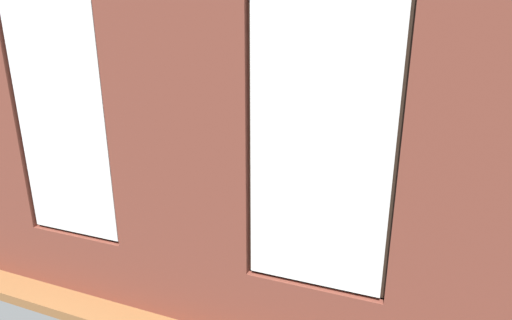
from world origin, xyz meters
TOP-DOWN VIEW (x-y plane):
  - ground_plane at (0.00, 0.00)m, footprint 6.24×5.53m
  - brick_wall_with_windows at (-0.00, 2.38)m, footprint 5.64×0.30m
  - white_wall_right at (2.77, 0.20)m, footprint 0.10×4.53m
  - couch_by_window at (0.44, 1.73)m, footprint 1.81×0.87m
  - couch_left at (-2.12, 0.27)m, footprint 0.94×2.04m
  - coffee_table at (0.26, -0.12)m, footprint 1.28×0.88m
  - cup_ceramic at (0.64, 0.01)m, footprint 0.07×0.07m
  - remote_gray at (-0.10, -0.28)m, footprint 0.17×0.05m
  - remote_silver at (0.26, -0.12)m, footprint 0.08×0.18m
  - media_console at (2.47, 0.00)m, footprint 1.23×0.42m
  - tv_flatscreen at (2.47, -0.00)m, footprint 1.16×0.20m
  - papasan_chair at (0.38, -1.51)m, footprint 1.07×1.07m
  - potted_plant_near_tv at (1.94, 1.07)m, footprint 1.04×1.17m
  - potted_plant_corner_near_left at (-2.28, -1.77)m, footprint 0.83×0.79m
  - potted_plant_between_couches at (-0.92, 1.68)m, footprint 0.91×0.98m
  - potted_plant_corner_far_left at (-2.27, 1.83)m, footprint 0.74×0.74m
  - potted_plant_mid_room_small at (-0.75, -0.93)m, footprint 0.33×0.33m

SIDE VIEW (x-z plane):
  - ground_plane at x=0.00m, z-range -0.10..0.00m
  - media_console at x=2.47m, z-range 0.00..0.58m
  - couch_left at x=-2.12m, z-range -0.07..0.73m
  - couch_by_window at x=0.44m, z-range -0.07..0.73m
  - coffee_table at x=0.26m, z-range 0.16..0.58m
  - potted_plant_mid_room_small at x=-0.75m, z-range 0.11..0.64m
  - remote_gray at x=-0.10m, z-range 0.42..0.44m
  - remote_silver at x=0.26m, z-range 0.42..0.44m
  - papasan_chair at x=0.38m, z-range 0.10..0.78m
  - cup_ceramic at x=0.64m, z-range 0.42..0.50m
  - potted_plant_near_tv at x=1.94m, z-range -0.17..1.23m
  - potted_plant_corner_near_left at x=-2.28m, z-range 0.08..1.17m
  - potted_plant_corner_far_left at x=-2.27m, z-range 0.15..1.20m
  - potted_plant_between_couches at x=-0.92m, z-range -0.03..1.49m
  - tv_flatscreen at x=2.47m, z-range 0.59..1.36m
  - brick_wall_with_windows at x=0.00m, z-range -0.06..2.99m
  - white_wall_right at x=2.77m, z-range 0.00..3.05m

